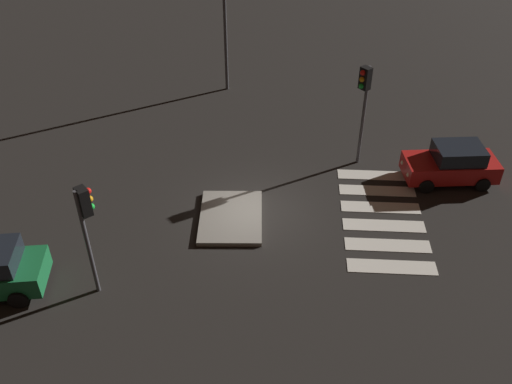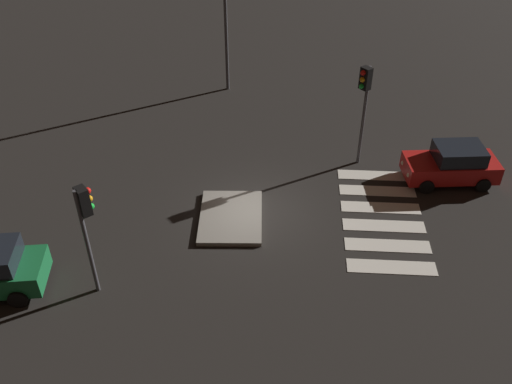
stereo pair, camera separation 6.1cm
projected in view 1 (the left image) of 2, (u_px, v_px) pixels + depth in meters
The scene contains 6 objects.
ground_plane at pixel (256, 212), 22.55m from camera, with size 80.00×80.00×0.00m, color black.
traffic_island at pixel (231, 217), 22.13m from camera, with size 3.39×2.61×0.18m.
car_red at pixel (452, 164), 23.82m from camera, with size 2.19×4.08×1.72m.
traffic_light_east at pixel (364, 92), 23.28m from camera, with size 0.54×0.53×4.68m.
traffic_light_west at pixel (86, 216), 17.26m from camera, with size 0.54×0.53×4.24m.
crosswalk_near at pixel (382, 216), 22.30m from camera, with size 6.45×3.20×0.02m.
Camera 1 is at (-17.55, -1.05, 14.13)m, focal length 39.09 mm.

